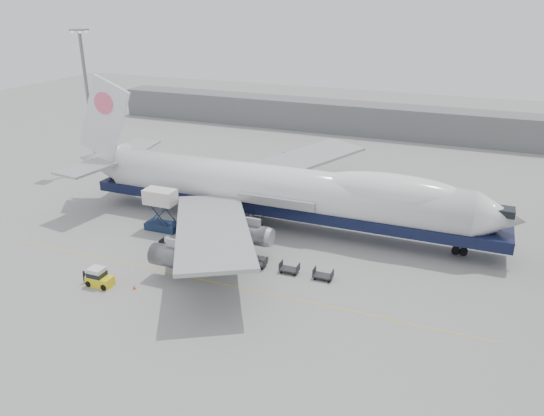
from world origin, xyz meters
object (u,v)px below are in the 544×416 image
at_px(catering_truck, 161,207).
at_px(ground_worker, 85,277).
at_px(baggage_tug, 99,278).
at_px(airliner, 283,189).

bearing_deg(catering_truck, ground_worker, -90.85).
height_order(catering_truck, baggage_tug, catering_truck).
xyz_separation_m(catering_truck, ground_worker, (-0.13, -16.21, -2.64)).
bearing_deg(airliner, catering_truck, -154.09).
distance_m(baggage_tug, ground_worker, 1.89).
bearing_deg(ground_worker, airliner, -23.74).
xyz_separation_m(airliner, catering_truck, (-15.40, -7.48, -2.19)).
bearing_deg(baggage_tug, airliner, 59.33).
relative_size(baggage_tug, ground_worker, 1.90).
bearing_deg(baggage_tug, catering_truck, 95.71).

